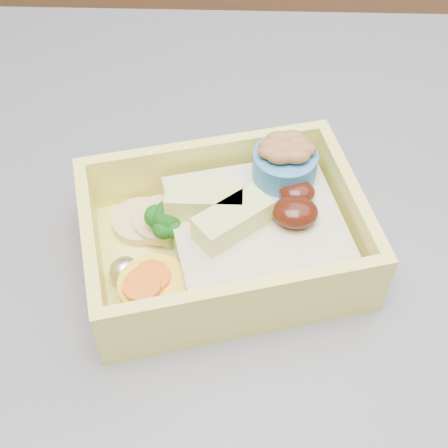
{
  "coord_description": "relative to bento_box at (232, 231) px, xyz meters",
  "views": [
    {
      "loc": [
        0.21,
        -0.26,
        1.27
      ],
      "look_at": [
        0.2,
        0.0,
        0.96
      ],
      "focal_mm": 50.0,
      "sensor_mm": 36.0,
      "label": 1
    }
  ],
  "objects": [
    {
      "name": "bento_box",
      "position": [
        0.0,
        0.0,
        0.0
      ],
      "size": [
        0.21,
        0.17,
        0.07
      ],
      "rotation": [
        0.0,
        0.0,
        0.26
      ],
      "color": "#F4EC64",
      "rests_on": "island"
    }
  ]
}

